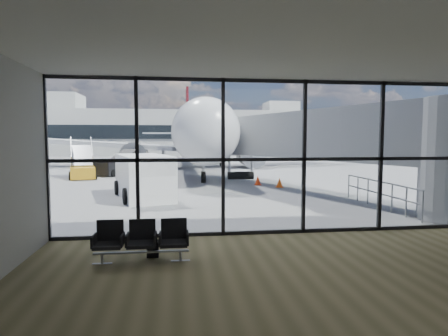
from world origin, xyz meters
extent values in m
plane|color=slate|center=(0.00, 40.00, 0.00)|extent=(220.00, 220.00, 0.00)
cube|color=brown|center=(0.00, -4.00, 0.01)|extent=(12.00, 8.00, 0.01)
cube|color=silver|center=(0.00, -4.00, 4.50)|extent=(12.00, 8.00, 0.02)
cube|color=white|center=(0.00, 0.00, 2.25)|extent=(12.00, 0.04, 4.50)
cube|color=black|center=(0.00, 0.00, 0.06)|extent=(12.00, 0.12, 0.10)
cube|color=black|center=(0.00, 0.00, 2.20)|extent=(12.00, 0.12, 0.10)
cube|color=black|center=(0.00, 0.00, 4.44)|extent=(12.00, 0.12, 0.10)
cube|color=black|center=(-6.00, 0.00, 2.25)|extent=(0.10, 0.12, 4.50)
cube|color=black|center=(-3.60, 0.00, 2.25)|extent=(0.10, 0.12, 4.50)
cube|color=black|center=(-1.20, 0.00, 2.25)|extent=(0.10, 0.12, 4.50)
cube|color=black|center=(1.20, 0.00, 2.25)|extent=(0.10, 0.12, 4.50)
cube|color=black|center=(3.60, 0.00, 2.25)|extent=(0.10, 0.12, 4.50)
cube|color=gray|center=(4.55, 8.00, 3.00)|extent=(7.45, 14.81, 2.40)
cube|color=gray|center=(1.90, 15.00, 3.00)|extent=(2.60, 2.20, 2.60)
cylinder|color=gray|center=(1.10, 15.00, 0.90)|extent=(0.20, 0.20, 1.80)
cylinder|color=gray|center=(2.70, 15.00, 0.90)|extent=(0.20, 0.20, 1.80)
cylinder|color=black|center=(1.90, 15.00, 0.25)|extent=(1.80, 0.56, 0.56)
cylinder|color=gray|center=(5.60, 0.80, 0.55)|extent=(0.06, 0.06, 1.10)
cylinder|color=gray|center=(5.60, 1.70, 0.55)|extent=(0.06, 0.06, 1.10)
cylinder|color=gray|center=(5.60, 2.60, 0.55)|extent=(0.06, 0.06, 1.10)
cylinder|color=gray|center=(5.60, 3.50, 0.55)|extent=(0.06, 0.06, 1.10)
cylinder|color=gray|center=(5.60, 4.40, 0.55)|extent=(0.06, 0.06, 1.10)
cylinder|color=gray|center=(5.60, 5.30, 0.55)|extent=(0.06, 0.06, 1.10)
cylinder|color=gray|center=(5.60, 6.20, 0.55)|extent=(0.06, 0.06, 1.10)
cylinder|color=gray|center=(5.60, 3.50, 1.08)|extent=(0.06, 5.40, 0.06)
cylinder|color=gray|center=(5.60, 3.50, 0.60)|extent=(0.06, 5.40, 0.06)
cube|color=#B8B9B4|center=(0.00, 62.00, 4.00)|extent=(80.00, 12.00, 8.00)
cube|color=black|center=(0.00, 55.90, 4.00)|extent=(80.00, 0.20, 2.40)
cube|color=#B8B9B4|center=(-25.00, 62.00, 9.50)|extent=(10.00, 8.00, 3.00)
cube|color=#B8B9B4|center=(18.00, 62.00, 9.00)|extent=(6.00, 6.00, 2.00)
cylinder|color=#382619|center=(-33.00, 72.00, 1.71)|extent=(0.50, 0.50, 3.42)
sphere|color=black|center=(-33.00, 72.00, 5.89)|extent=(6.27, 6.27, 6.27)
cylinder|color=#382619|center=(-27.00, 72.00, 1.35)|extent=(0.50, 0.50, 2.70)
sphere|color=black|center=(-27.00, 72.00, 4.65)|extent=(4.95, 4.95, 4.95)
cylinder|color=#382619|center=(-21.00, 72.00, 1.53)|extent=(0.50, 0.50, 3.06)
sphere|color=black|center=(-21.00, 72.00, 5.27)|extent=(5.61, 5.61, 5.61)
cylinder|color=#382619|center=(-15.00, 72.00, 1.71)|extent=(0.50, 0.50, 3.42)
sphere|color=black|center=(-15.00, 72.00, 5.89)|extent=(6.27, 6.27, 6.27)
cube|color=gray|center=(-3.32, -2.15, 0.24)|extent=(2.13, 0.09, 0.04)
cube|color=black|center=(-4.05, -2.14, 0.43)|extent=(0.60, 0.57, 0.08)
cube|color=black|center=(-4.04, -1.87, 0.68)|extent=(0.60, 0.07, 0.53)
cube|color=black|center=(-3.32, -2.15, 0.43)|extent=(0.60, 0.57, 0.08)
cube|color=black|center=(-3.32, -1.88, 0.68)|extent=(0.60, 0.07, 0.53)
cube|color=black|center=(-2.60, -2.15, 0.43)|extent=(0.60, 0.57, 0.08)
cube|color=black|center=(-2.59, -1.88, 0.68)|extent=(0.60, 0.07, 0.53)
cylinder|color=gray|center=(-4.19, -2.14, 0.12)|extent=(0.06, 0.06, 0.24)
cylinder|color=gray|center=(-2.45, -2.16, 0.12)|extent=(0.06, 0.06, 0.24)
cube|color=black|center=(-3.10, -1.80, 0.19)|extent=(0.27, 0.17, 0.37)
cube|color=black|center=(-3.10, -1.90, 0.19)|extent=(0.22, 0.05, 0.26)
cylinder|color=black|center=(-3.09, -1.71, 0.37)|extent=(0.26, 0.07, 0.07)
cylinder|color=silver|center=(-0.86, 27.02, 3.22)|extent=(4.02, 32.16, 3.97)
sphere|color=silver|center=(-0.83, 10.94, 3.22)|extent=(3.97, 3.97, 3.97)
cone|color=silver|center=(-0.89, 45.78, 3.54)|extent=(3.98, 6.44, 3.97)
cube|color=black|center=(-0.84, 11.58, 3.75)|extent=(2.36, 1.29, 0.54)
cube|color=silver|center=(-9.97, 28.08, 2.30)|extent=(16.42, 8.41, 1.27)
cylinder|color=black|center=(-6.43, 25.94, 1.23)|extent=(2.26, 3.65, 2.25)
cube|color=silver|center=(-4.32, 45.23, 3.64)|extent=(6.17, 3.10, 0.19)
cube|color=silver|center=(8.25, 28.11, 2.30)|extent=(16.41, 8.46, 1.27)
cylinder|color=black|center=(4.71, 25.96, 1.23)|extent=(2.26, 3.65, 2.25)
cube|color=silver|center=(2.54, 45.25, 3.64)|extent=(6.17, 3.12, 0.19)
cube|color=#560C13|center=(-0.89, 45.78, 7.07)|extent=(0.33, 4.07, 6.43)
cylinder|color=gray|center=(-0.84, 13.09, 0.75)|extent=(0.21, 0.21, 1.50)
cylinder|color=black|center=(-0.84, 13.09, 0.38)|extent=(0.27, 0.75, 0.75)
cylinder|color=black|center=(-3.86, 27.55, 0.48)|extent=(0.48, 1.03, 1.03)
cylinder|color=black|center=(2.14, 27.56, 0.48)|extent=(0.48, 1.03, 1.03)
cube|color=white|center=(-4.08, 7.37, 1.02)|extent=(3.21, 5.06, 2.04)
cube|color=black|center=(-3.63, 5.70, 1.58)|extent=(2.19, 1.69, 0.71)
cylinder|color=black|center=(-4.66, 5.63, 0.36)|extent=(0.43, 0.76, 0.71)
cylinder|color=black|center=(-2.70, 6.17, 0.36)|extent=(0.43, 0.76, 0.71)
cylinder|color=black|center=(-5.47, 8.58, 0.36)|extent=(0.43, 0.76, 0.71)
cylinder|color=black|center=(-3.51, 9.12, 0.36)|extent=(0.43, 0.76, 0.71)
cube|color=black|center=(-7.42, 19.02, 0.59)|extent=(2.71, 3.55, 1.07)
cube|color=black|center=(-6.88, 20.19, 1.39)|extent=(2.29, 2.97, 1.10)
cylinder|color=black|center=(-8.56, 18.37, 0.27)|extent=(0.42, 0.58, 0.54)
cylinder|color=black|center=(-7.19, 17.74, 0.27)|extent=(0.42, 0.58, 0.54)
cylinder|color=black|center=(-7.65, 20.31, 0.27)|extent=(0.42, 0.58, 0.54)
cylinder|color=black|center=(-6.29, 19.68, 0.27)|extent=(0.42, 0.58, 0.54)
cube|color=#B98115|center=(-9.14, 16.78, 0.45)|extent=(2.27, 3.11, 0.80)
cube|color=gray|center=(-9.34, 17.55, 1.60)|extent=(1.94, 2.55, 1.48)
cylinder|color=black|center=(-9.65, 15.61, 0.22)|extent=(0.31, 0.48, 0.44)
cylinder|color=black|center=(-8.11, 16.02, 0.22)|extent=(0.31, 0.48, 0.44)
cylinder|color=black|center=(-10.17, 17.54, 0.22)|extent=(0.31, 0.48, 0.44)
cylinder|color=black|center=(-8.62, 17.95, 0.22)|extent=(0.31, 0.48, 0.44)
cube|color=#FF5B0D|center=(3.39, 10.36, 0.01)|extent=(0.39, 0.39, 0.03)
cone|color=#FF5B0D|center=(3.39, 10.36, 0.28)|extent=(0.37, 0.37, 0.56)
cube|color=#FF390D|center=(2.37, 11.59, 0.01)|extent=(0.40, 0.40, 0.03)
cone|color=#FF390D|center=(2.37, 11.59, 0.29)|extent=(0.38, 0.38, 0.57)
camera|label=1|loc=(-2.51, -10.59, 2.79)|focal=30.00mm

